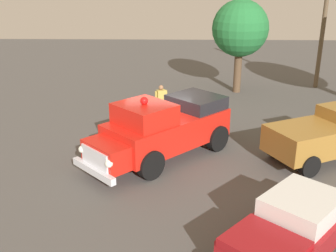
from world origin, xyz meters
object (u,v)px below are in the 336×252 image
at_px(spectator_seated, 176,117).
at_px(vintage_fire_truck, 163,128).
at_px(classic_hot_rod, 294,226).
at_px(parked_pickup, 328,134).
at_px(lawn_chair_near_truck, 177,119).
at_px(utility_pole, 324,21).
at_px(spectator_standing, 161,99).
at_px(oak_tree_right, 240,29).

bearing_deg(spectator_seated, vintage_fire_truck, 170.49).
relative_size(vintage_fire_truck, classic_hot_rod, 1.29).
bearing_deg(parked_pickup, lawn_chair_near_truck, 64.30).
bearing_deg(lawn_chair_near_truck, utility_pole, -47.57).
height_order(classic_hot_rod, lawn_chair_near_truck, classic_hot_rod).
bearing_deg(utility_pole, classic_hot_rod, 160.52).
relative_size(vintage_fire_truck, spectator_standing, 3.43).
bearing_deg(oak_tree_right, utility_pole, -76.46).
bearing_deg(spectator_standing, lawn_chair_near_truck, -155.85).
bearing_deg(spectator_seated, oak_tree_right, -27.96).
bearing_deg(parked_pickup, utility_pole, -15.89).
distance_m(spectator_seated, spectator_standing, 2.02).
xyz_separation_m(parked_pickup, lawn_chair_near_truck, (2.72, 5.66, -0.40)).
distance_m(vintage_fire_truck, oak_tree_right, 10.60).
bearing_deg(classic_hot_rod, spectator_standing, 20.27).
relative_size(parked_pickup, spectator_seated, 3.95).
relative_size(classic_hot_rod, lawn_chair_near_truck, 4.38).
distance_m(spectator_seated, oak_tree_right, 8.31).
bearing_deg(lawn_chair_near_truck, classic_hot_rod, -160.57).
xyz_separation_m(spectator_seated, utility_pole, (8.07, -8.76, 3.35)).
distance_m(vintage_fire_truck, classic_hot_rod, 6.58).
xyz_separation_m(vintage_fire_truck, oak_tree_right, (9.46, -4.07, 2.53)).
distance_m(lawn_chair_near_truck, spectator_standing, 1.95).
xyz_separation_m(parked_pickup, oak_tree_right, (9.44, 2.09, 2.74)).
height_order(parked_pickup, utility_pole, utility_pole).
bearing_deg(lawn_chair_near_truck, spectator_seated, 152.16).
distance_m(lawn_chair_near_truck, utility_pole, 12.28).
height_order(vintage_fire_truck, lawn_chair_near_truck, vintage_fire_truck).
distance_m(parked_pickup, oak_tree_right, 10.05).
height_order(vintage_fire_truck, spectator_seated, vintage_fire_truck).
relative_size(parked_pickup, lawn_chair_near_truck, 5.00).
bearing_deg(parked_pickup, oak_tree_right, 12.51).
bearing_deg(parked_pickup, spectator_seated, 65.51).
bearing_deg(utility_pole, lawn_chair_near_truck, 132.43).
xyz_separation_m(classic_hot_rod, spectator_standing, (10.07, 3.72, 0.22)).
bearing_deg(utility_pole, parked_pickup, 164.11).
distance_m(oak_tree_right, utility_pole, 5.29).
height_order(classic_hot_rod, oak_tree_right, oak_tree_right).
bearing_deg(spectator_standing, classic_hot_rod, -159.73).
height_order(vintage_fire_truck, oak_tree_right, oak_tree_right).
bearing_deg(spectator_standing, parked_pickup, -124.75).
bearing_deg(parked_pickup, spectator_standing, 55.25).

